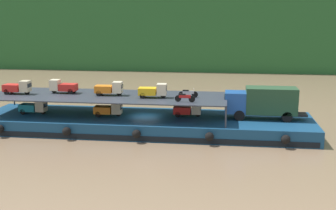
# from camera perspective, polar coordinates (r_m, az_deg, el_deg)

# --- Properties ---
(ground_plane) EXTENTS (400.00, 400.00, 0.00)m
(ground_plane) POSITION_cam_1_polar(r_m,az_deg,el_deg) (43.81, -2.99, -3.37)
(ground_plane) COLOR #7F664C
(cargo_barge) EXTENTS (32.91, 8.72, 1.50)m
(cargo_barge) POSITION_cam_1_polar(r_m,az_deg,el_deg) (43.59, -3.01, -2.44)
(cargo_barge) COLOR navy
(cargo_barge) RESTS_ON ground
(covered_lorry) EXTENTS (7.86, 2.31, 3.10)m
(covered_lorry) POSITION_cam_1_polar(r_m,az_deg,el_deg) (42.89, 12.30, 0.42)
(covered_lorry) COLOR #1E4C99
(covered_lorry) RESTS_ON cargo_barge
(cargo_rack) EXTENTS (23.71, 7.28, 2.00)m
(cargo_rack) POSITION_cam_1_polar(r_m,az_deg,el_deg) (43.89, -7.93, 1.16)
(cargo_rack) COLOR #2D333D
(cargo_rack) RESTS_ON cargo_barge
(mini_truck_lower_stern) EXTENTS (2.79, 1.28, 1.38)m
(mini_truck_lower_stern) POSITION_cam_1_polar(r_m,az_deg,el_deg) (46.38, -17.17, -0.25)
(mini_truck_lower_stern) COLOR teal
(mini_truck_lower_stern) RESTS_ON cargo_barge
(mini_truck_lower_aft) EXTENTS (2.77, 1.25, 1.38)m
(mini_truck_lower_aft) POSITION_cam_1_polar(r_m,az_deg,el_deg) (43.67, -7.78, -0.56)
(mini_truck_lower_aft) COLOR orange
(mini_truck_lower_aft) RESTS_ON cargo_barge
(mini_truck_lower_mid) EXTENTS (2.75, 1.22, 1.38)m
(mini_truck_lower_mid) POSITION_cam_1_polar(r_m,az_deg,el_deg) (43.19, 2.62, -0.60)
(mini_truck_lower_mid) COLOR red
(mini_truck_lower_mid) RESTS_ON cargo_barge
(mini_truck_upper_stern) EXTENTS (2.77, 1.25, 1.38)m
(mini_truck_upper_stern) POSITION_cam_1_polar(r_m,az_deg,el_deg) (46.73, -19.08, 2.20)
(mini_truck_upper_stern) COLOR red
(mini_truck_upper_stern) RESTS_ON cargo_rack
(mini_truck_upper_mid) EXTENTS (2.75, 1.22, 1.38)m
(mini_truck_upper_mid) POSITION_cam_1_polar(r_m,az_deg,el_deg) (45.92, -13.58, 2.37)
(mini_truck_upper_mid) COLOR red
(mini_truck_upper_mid) RESTS_ON cargo_rack
(mini_truck_upper_fore) EXTENTS (2.78, 1.27, 1.38)m
(mini_truck_upper_fore) POSITION_cam_1_polar(r_m,az_deg,el_deg) (43.83, -7.69, 2.15)
(mini_truck_upper_fore) COLOR orange
(mini_truck_upper_fore) RESTS_ON cargo_rack
(mini_truck_upper_bow) EXTENTS (2.79, 1.28, 1.38)m
(mini_truck_upper_bow) POSITION_cam_1_polar(r_m,az_deg,el_deg) (42.22, -1.96, 1.88)
(mini_truck_upper_bow) COLOR gold
(mini_truck_upper_bow) RESTS_ON cargo_rack
(motorcycle_upper_port) EXTENTS (1.90, 0.55, 0.87)m
(motorcycle_upper_port) POSITION_cam_1_polar(r_m,az_deg,el_deg) (40.25, 2.20, 1.01)
(motorcycle_upper_port) COLOR black
(motorcycle_upper_port) RESTS_ON cargo_rack
(motorcycle_upper_centre) EXTENTS (1.90, 0.55, 0.87)m
(motorcycle_upper_centre) POSITION_cam_1_polar(r_m,az_deg,el_deg) (42.37, 2.63, 1.56)
(motorcycle_upper_centre) COLOR black
(motorcycle_upper_centre) RESTS_ON cargo_rack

